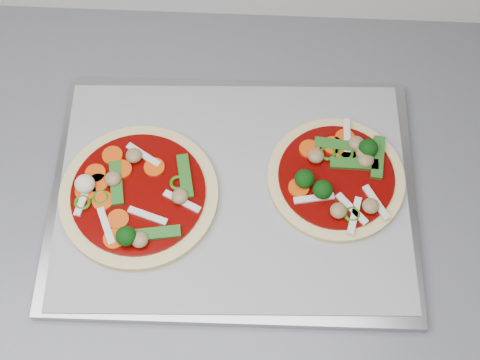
{
  "coord_description": "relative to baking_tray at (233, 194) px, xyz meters",
  "views": [
    {
      "loc": [
        0.61,
        0.96,
        1.64
      ],
      "look_at": [
        0.59,
        1.32,
        0.93
      ],
      "focal_mm": 50.0,
      "sensor_mm": 36.0,
      "label": 1
    }
  ],
  "objects": [
    {
      "name": "pizza_left",
      "position": [
        -0.11,
        -0.02,
        0.02
      ],
      "size": [
        0.2,
        0.2,
        0.03
      ],
      "rotation": [
        0.0,
        0.0,
        0.09
      ],
      "color": "#D4B97C",
      "rests_on": "parchment"
    },
    {
      "name": "pizza_right",
      "position": [
        0.13,
        0.02,
        0.02
      ],
      "size": [
        0.22,
        0.22,
        0.03
      ],
      "rotation": [
        0.0,
        0.0,
        0.45
      ],
      "color": "#D4B97C",
      "rests_on": "parchment"
    },
    {
      "name": "parchment",
      "position": [
        0.0,
        0.0,
        0.01
      ],
      "size": [
        0.43,
        0.32,
        0.0
      ],
      "primitive_type": "cube",
      "rotation": [
        0.0,
        0.0,
        0.04
      ],
      "color": "gray",
      "rests_on": "baking_tray"
    },
    {
      "name": "baking_tray",
      "position": [
        0.0,
        0.0,
        0.0
      ],
      "size": [
        0.44,
        0.33,
        0.01
      ],
      "primitive_type": "cube",
      "rotation": [
        0.0,
        0.0,
        0.01
      ],
      "color": "#97979C",
      "rests_on": "countertop"
    }
  ]
}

